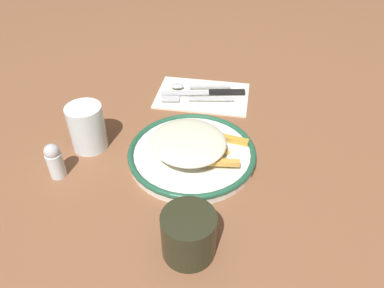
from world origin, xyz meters
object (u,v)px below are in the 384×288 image
fries_heap (190,143)px  water_glass (87,127)px  knife (210,92)px  coffee_mug (189,234)px  spoon (190,86)px  napkin (203,95)px  fork (197,99)px  plate (192,154)px  salt_shaker (55,160)px

fries_heap → water_glass: water_glass is taller
knife → coffee_mug: 0.45m
spoon → coffee_mug: 0.48m
knife → water_glass: water_glass is taller
spoon → coffee_mug: (-0.47, -0.05, 0.03)m
napkin → fork: 0.03m
fork → coffee_mug: bearing=-175.8°
fork → knife: 0.04m
plate → coffee_mug: 0.22m
spoon → water_glass: bearing=143.3°
fork → salt_shaker: salt_shaker is taller
napkin → salt_shaker: salt_shaker is taller
fries_heap → plate: bearing=-41.3°
water_glass → fries_heap: bearing=-95.1°
napkin → salt_shaker: 0.40m
fries_heap → salt_shaker: salt_shaker is taller
plate → napkin: size_ratio=1.13×
napkin → knife: (0.00, -0.02, 0.01)m
fork → spoon: spoon is taller
fries_heap → water_glass: (0.02, 0.21, 0.01)m
fries_heap → water_glass: 0.21m
fork → coffee_mug: coffee_mug is taller
napkin → coffee_mug: bearing=-177.7°
knife → salt_shaker: size_ratio=2.85×
knife → coffee_mug: bearing=180.0°
knife → spoon: 0.06m
napkin → fork: bearing=157.5°
fork → salt_shaker: size_ratio=2.39×
plate → knife: plate is taller
napkin → coffee_mug: size_ratio=2.08×
fries_heap → water_glass: bearing=84.9°
fork → water_glass: size_ratio=1.83×
fork → napkin: bearing=-22.5°
plate → spoon: plate is taller
fries_heap → fork: fries_heap is taller
napkin → plate: bearing=179.8°
napkin → fries_heap: bearing=179.0°
plate → salt_shaker: size_ratio=3.47×
spoon → salt_shaker: size_ratio=2.07×
knife → salt_shaker: (-0.31, 0.27, 0.03)m
fries_heap → salt_shaker: size_ratio=3.01×
plate → spoon: (0.26, 0.03, 0.00)m
fork → knife: (0.03, -0.03, 0.00)m
napkin → water_glass: bearing=135.5°
plate → knife: bearing=-4.7°
fries_heap → napkin: fries_heap is taller
fork → coffee_mug: 0.42m
water_glass → salt_shaker: 0.10m
coffee_mug → fork: bearing=4.2°
plate → water_glass: (0.02, 0.22, 0.04)m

